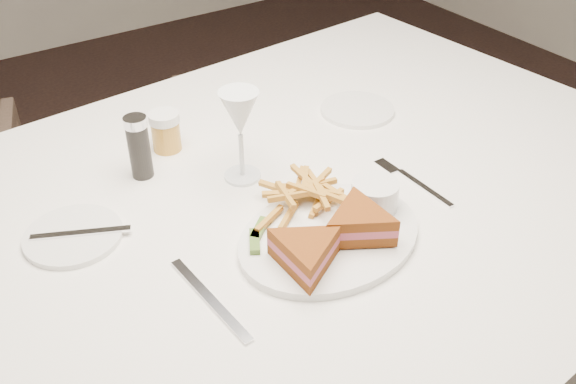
% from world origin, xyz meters
% --- Properties ---
extents(ground, '(5.00, 5.00, 0.00)m').
position_xyz_m(ground, '(0.00, 0.00, 0.00)').
color(ground, black).
rests_on(ground, ground).
extents(table, '(1.71, 1.22, 0.75)m').
position_xyz_m(table, '(-0.04, -0.22, 0.38)').
color(table, white).
rests_on(table, ground).
extents(chair_far, '(0.69, 0.67, 0.58)m').
position_xyz_m(chair_far, '(-0.08, 0.62, 0.29)').
color(chair_far, '#4A392D').
rests_on(chair_far, ground).
extents(table_setting, '(0.82, 0.58, 0.18)m').
position_xyz_m(table_setting, '(-0.04, -0.27, 0.79)').
color(table_setting, white).
rests_on(table_setting, table).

